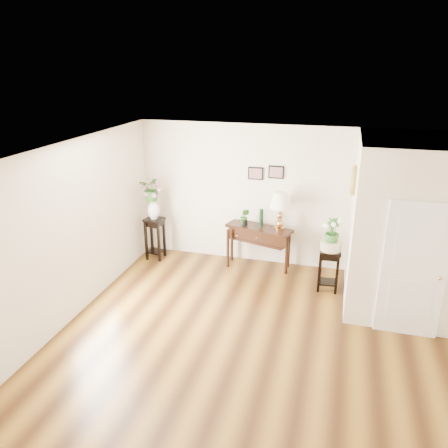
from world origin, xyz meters
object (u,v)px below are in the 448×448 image
at_px(console_table, 258,247).
at_px(plant_stand_a, 155,238).
at_px(plant_stand_b, 329,270).
at_px(table_lamp, 280,212).

relative_size(console_table, plant_stand_a, 1.46).
xyz_separation_m(console_table, plant_stand_a, (-2.15, -0.15, 0.01)).
height_order(console_table, plant_stand_b, console_table).
height_order(console_table, table_lamp, table_lamp).
xyz_separation_m(table_lamp, plant_stand_b, (1.00, -0.56, -0.82)).
height_order(table_lamp, plant_stand_b, table_lamp).
distance_m(console_table, plant_stand_b, 1.51).
bearing_deg(table_lamp, plant_stand_a, -176.60).
bearing_deg(plant_stand_a, console_table, 4.04).
height_order(console_table, plant_stand_a, plant_stand_a).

